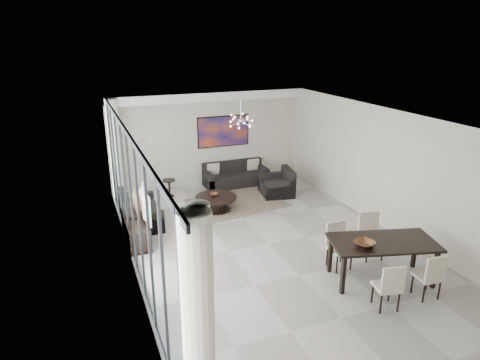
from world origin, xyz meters
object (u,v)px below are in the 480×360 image
television (141,205)px  dining_table (383,245)px  coffee_table (216,202)px  tv_console (136,229)px  sofa_main (235,177)px

television → dining_table: (3.97, -3.43, -0.12)m
coffee_table → tv_console: (-2.28, -0.97, 0.04)m
television → dining_table: size_ratio=0.55×
coffee_table → tv_console: bearing=-156.8°
sofa_main → tv_console: sofa_main is taller
coffee_table → television: television is taller
sofa_main → dining_table: (0.64, -6.19, 0.49)m
tv_console → dining_table: size_ratio=0.76×
tv_console → television: size_ratio=1.39×
television → dining_table: bearing=-128.0°
sofa_main → coffee_table: bearing=-124.8°
coffee_table → dining_table: dining_table is taller
sofa_main → dining_table: size_ratio=0.91×
tv_console → dining_table: (4.13, -3.47, 0.48)m
sofa_main → dining_table: 6.25m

